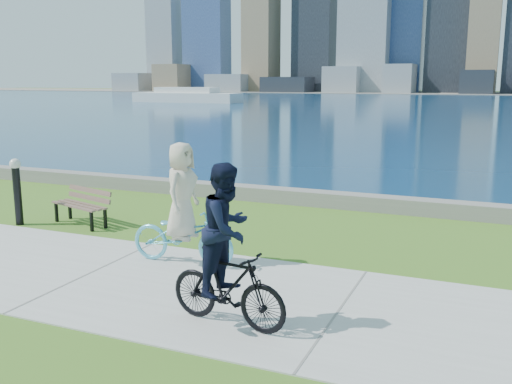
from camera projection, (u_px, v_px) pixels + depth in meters
ground at (91, 274)px, 9.01m from camera, size 320.00×320.00×0.00m
concrete_path at (91, 273)px, 9.00m from camera, size 80.00×3.50×0.02m
seawall at (248, 193)px, 14.57m from camera, size 90.00×0.50×0.35m
bay_water at (451, 103)px, 74.05m from camera, size 320.00×131.00×0.01m
far_shore at (472, 93)px, 126.45m from camera, size 320.00×30.00×0.12m
ferry_near at (187, 96)px, 76.33m from camera, size 14.69×4.20×1.99m
park_bench at (83, 203)px, 12.01m from camera, size 1.54×0.90×0.76m
bollard_lamp at (17, 187)px, 11.90m from camera, size 0.23×0.23×1.41m
cyclist_woman at (182, 219)px, 9.34m from camera, size 0.73×1.85×2.01m
cyclist_man at (227, 259)px, 6.92m from camera, size 0.70×1.68×2.04m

